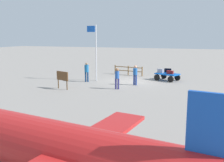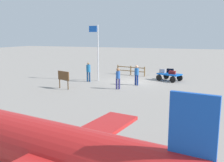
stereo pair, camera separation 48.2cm
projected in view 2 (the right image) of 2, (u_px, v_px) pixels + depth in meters
ground_plane at (133, 82)px, 23.39m from camera, size 120.00×120.00×0.00m
luggage_cart at (169, 76)px, 23.75m from camera, size 2.38×2.03×0.67m
suitcase_navy at (172, 73)px, 23.42m from camera, size 0.63×0.42×0.29m
suitcase_olive at (170, 71)px, 24.37m from camera, size 0.63×0.36×0.36m
suitcase_maroon at (163, 71)px, 24.14m from camera, size 0.59×0.44×0.38m
worker_lead at (137, 73)px, 21.56m from camera, size 0.46×0.46×1.69m
worker_trailing at (118, 77)px, 19.97m from camera, size 0.41×0.41×1.67m
worker_supervisor at (88, 70)px, 23.20m from camera, size 0.47×0.47×1.74m
airplane_near at (57, 152)px, 6.67m from camera, size 7.85×6.42×3.15m
flagpole at (97, 48)px, 23.43m from camera, size 0.97×0.21×5.10m
signboard at (64, 77)px, 20.14m from camera, size 1.21×0.45×1.40m
wooden_fence at (131, 70)px, 27.10m from camera, size 3.26×0.75×0.99m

